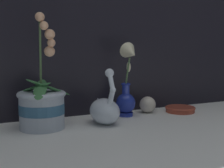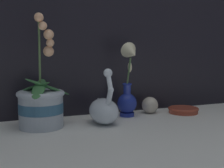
{
  "view_description": "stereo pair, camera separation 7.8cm",
  "coord_description": "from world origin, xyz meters",
  "px_view_note": "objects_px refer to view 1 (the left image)",
  "views": [
    {
      "loc": [
        -0.57,
        -0.98,
        0.3
      ],
      "look_at": [
        -0.04,
        0.15,
        0.15
      ],
      "focal_mm": 50.0,
      "sensor_mm": 36.0,
      "label": 1
    },
    {
      "loc": [
        -0.5,
        -1.01,
        0.3
      ],
      "look_at": [
        -0.04,
        0.15,
        0.15
      ],
      "focal_mm": 50.0,
      "sensor_mm": 36.0,
      "label": 2
    }
  ],
  "objects_px": {
    "blue_vase": "(127,88)",
    "glass_sphere": "(148,105)",
    "orchid_potted_plant": "(42,104)",
    "amber_dish": "(180,109)",
    "swan_figurine": "(104,109)"
  },
  "relations": [
    {
      "from": "swan_figurine",
      "to": "glass_sphere",
      "type": "relative_size",
      "value": 2.95
    },
    {
      "from": "blue_vase",
      "to": "swan_figurine",
      "type": "bearing_deg",
      "value": -152.0
    },
    {
      "from": "amber_dish",
      "to": "orchid_potted_plant",
      "type": "bearing_deg",
      "value": -178.45
    },
    {
      "from": "blue_vase",
      "to": "amber_dish",
      "type": "distance_m",
      "value": 0.29
    },
    {
      "from": "orchid_potted_plant",
      "to": "blue_vase",
      "type": "relative_size",
      "value": 1.32
    },
    {
      "from": "amber_dish",
      "to": "blue_vase",
      "type": "bearing_deg",
      "value": 175.26
    },
    {
      "from": "orchid_potted_plant",
      "to": "swan_figurine",
      "type": "relative_size",
      "value": 1.91
    },
    {
      "from": "orchid_potted_plant",
      "to": "blue_vase",
      "type": "height_order",
      "value": "orchid_potted_plant"
    },
    {
      "from": "blue_vase",
      "to": "glass_sphere",
      "type": "height_order",
      "value": "blue_vase"
    },
    {
      "from": "blue_vase",
      "to": "amber_dish",
      "type": "bearing_deg",
      "value": -4.74
    },
    {
      "from": "glass_sphere",
      "to": "amber_dish",
      "type": "bearing_deg",
      "value": -19.72
    },
    {
      "from": "swan_figurine",
      "to": "blue_vase",
      "type": "bearing_deg",
      "value": 28.0
    },
    {
      "from": "orchid_potted_plant",
      "to": "blue_vase",
      "type": "bearing_deg",
      "value": 6.0
    },
    {
      "from": "orchid_potted_plant",
      "to": "amber_dish",
      "type": "bearing_deg",
      "value": 1.55
    },
    {
      "from": "glass_sphere",
      "to": "amber_dish",
      "type": "relative_size",
      "value": 0.54
    }
  ]
}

